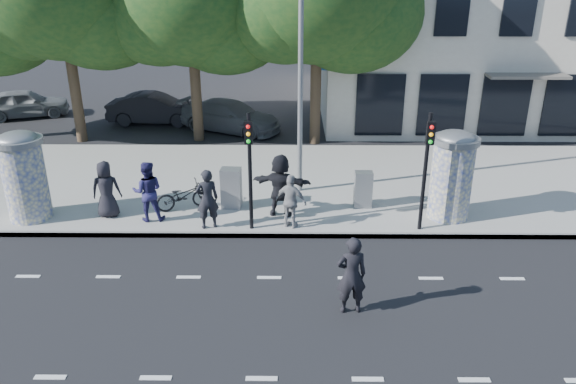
{
  "coord_description": "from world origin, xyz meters",
  "views": [
    {
      "loc": [
        0.58,
        -10.56,
        7.35
      ],
      "look_at": [
        0.45,
        3.5,
        1.42
      ],
      "focal_mm": 35.0,
      "sensor_mm": 36.0,
      "label": 1
    }
  ],
  "objects_px": {
    "ped_b": "(207,199)",
    "ped_f": "(281,185)",
    "ad_column_left": "(24,174)",
    "ped_c": "(148,191)",
    "car_mid": "(155,109)",
    "ped_e": "(291,202)",
    "car_left": "(25,103)",
    "traffic_pole_far": "(427,161)",
    "cabinet_left": "(231,188)",
    "street_lamp": "(301,48)",
    "ped_a": "(106,189)",
    "car_right": "(230,116)",
    "traffic_pole_near": "(250,160)",
    "bicycle": "(183,196)",
    "man_road": "(351,275)",
    "ad_column_right": "(452,173)",
    "cabinet_right": "(363,189)"
  },
  "relations": [
    {
      "from": "ped_e",
      "to": "man_road",
      "type": "distance_m",
      "value": 4.14
    },
    {
      "from": "ped_a",
      "to": "ped_f",
      "type": "height_order",
      "value": "ped_f"
    },
    {
      "from": "ad_column_left",
      "to": "ped_f",
      "type": "height_order",
      "value": "ad_column_left"
    },
    {
      "from": "traffic_pole_near",
      "to": "ped_f",
      "type": "height_order",
      "value": "traffic_pole_near"
    },
    {
      "from": "ad_column_left",
      "to": "ped_f",
      "type": "bearing_deg",
      "value": 2.06
    },
    {
      "from": "bicycle",
      "to": "man_road",
      "type": "bearing_deg",
      "value": -161.24
    },
    {
      "from": "traffic_pole_far",
      "to": "ped_b",
      "type": "distance_m",
      "value": 6.15
    },
    {
      "from": "traffic_pole_near",
      "to": "bicycle",
      "type": "height_order",
      "value": "traffic_pole_near"
    },
    {
      "from": "ad_column_right",
      "to": "traffic_pole_far",
      "type": "height_order",
      "value": "traffic_pole_far"
    },
    {
      "from": "bicycle",
      "to": "car_left",
      "type": "distance_m",
      "value": 14.86
    },
    {
      "from": "street_lamp",
      "to": "bicycle",
      "type": "distance_m",
      "value": 5.71
    },
    {
      "from": "ped_e",
      "to": "car_left",
      "type": "relative_size",
      "value": 0.39
    },
    {
      "from": "ped_e",
      "to": "cabinet_left",
      "type": "distance_m",
      "value": 2.3
    },
    {
      "from": "car_mid",
      "to": "ped_f",
      "type": "bearing_deg",
      "value": -147.15
    },
    {
      "from": "car_right",
      "to": "bicycle",
      "type": "bearing_deg",
      "value": -158.65
    },
    {
      "from": "bicycle",
      "to": "ped_b",
      "type": "bearing_deg",
      "value": -166.67
    },
    {
      "from": "car_right",
      "to": "traffic_pole_near",
      "type": "bearing_deg",
      "value": -146.16
    },
    {
      "from": "traffic_pole_far",
      "to": "car_mid",
      "type": "height_order",
      "value": "traffic_pole_far"
    },
    {
      "from": "ped_f",
      "to": "car_right",
      "type": "distance_m",
      "value": 9.63
    },
    {
      "from": "ped_b",
      "to": "man_road",
      "type": "xyz_separation_m",
      "value": [
        3.7,
        -3.87,
        -0.11
      ]
    },
    {
      "from": "ped_f",
      "to": "car_left",
      "type": "bearing_deg",
      "value": -30.56
    },
    {
      "from": "ad_column_right",
      "to": "car_mid",
      "type": "height_order",
      "value": "ad_column_right"
    },
    {
      "from": "ped_c",
      "to": "car_mid",
      "type": "height_order",
      "value": "ped_c"
    },
    {
      "from": "ad_column_left",
      "to": "car_mid",
      "type": "distance_m",
      "value": 10.86
    },
    {
      "from": "ad_column_left",
      "to": "ped_a",
      "type": "xyz_separation_m",
      "value": [
        2.28,
        0.13,
        -0.53
      ]
    },
    {
      "from": "traffic_pole_near",
      "to": "ad_column_right",
      "type": "bearing_deg",
      "value": 8.89
    },
    {
      "from": "cabinet_right",
      "to": "car_mid",
      "type": "height_order",
      "value": "car_mid"
    },
    {
      "from": "ad_column_left",
      "to": "ped_e",
      "type": "xyz_separation_m",
      "value": [
        7.73,
        -0.56,
        -0.59
      ]
    },
    {
      "from": "ad_column_left",
      "to": "car_right",
      "type": "distance_m",
      "value": 10.81
    },
    {
      "from": "ped_b",
      "to": "ad_column_left",
      "type": "bearing_deg",
      "value": -25.28
    },
    {
      "from": "traffic_pole_near",
      "to": "ped_a",
      "type": "bearing_deg",
      "value": 168.99
    },
    {
      "from": "traffic_pole_far",
      "to": "ped_e",
      "type": "bearing_deg",
      "value": 177.77
    },
    {
      "from": "street_lamp",
      "to": "ad_column_left",
      "type": "bearing_deg",
      "value": -165.06
    },
    {
      "from": "ped_a",
      "to": "ped_b",
      "type": "relative_size",
      "value": 0.97
    },
    {
      "from": "ped_b",
      "to": "car_left",
      "type": "xyz_separation_m",
      "value": [
        -10.75,
        12.42,
        -0.34
      ]
    },
    {
      "from": "ped_c",
      "to": "ped_f",
      "type": "distance_m",
      "value": 3.87
    },
    {
      "from": "ped_a",
      "to": "man_road",
      "type": "xyz_separation_m",
      "value": [
        6.79,
        -4.62,
        -0.09
      ]
    },
    {
      "from": "ad_column_left",
      "to": "street_lamp",
      "type": "height_order",
      "value": "street_lamp"
    },
    {
      "from": "ped_b",
      "to": "car_left",
      "type": "relative_size",
      "value": 0.43
    },
    {
      "from": "ad_column_right",
      "to": "ped_f",
      "type": "relative_size",
      "value": 1.39
    },
    {
      "from": "traffic_pole_far",
      "to": "ped_a",
      "type": "bearing_deg",
      "value": 174.74
    },
    {
      "from": "traffic_pole_near",
      "to": "ad_column_left",
      "type": "bearing_deg",
      "value": 173.89
    },
    {
      "from": "car_mid",
      "to": "car_right",
      "type": "bearing_deg",
      "value": -105.35
    },
    {
      "from": "ad_column_right",
      "to": "ped_f",
      "type": "xyz_separation_m",
      "value": [
        -4.98,
        0.07,
        -0.44
      ]
    },
    {
      "from": "ad_column_right",
      "to": "ad_column_left",
      "type": "bearing_deg",
      "value": -179.08
    },
    {
      "from": "cabinet_left",
      "to": "car_mid",
      "type": "height_order",
      "value": "car_mid"
    },
    {
      "from": "ped_a",
      "to": "ped_f",
      "type": "bearing_deg",
      "value": 173.57
    },
    {
      "from": "ped_c",
      "to": "bicycle",
      "type": "distance_m",
      "value": 1.24
    },
    {
      "from": "ped_b",
      "to": "ped_f",
      "type": "height_order",
      "value": "ped_f"
    },
    {
      "from": "ped_f",
      "to": "man_road",
      "type": "bearing_deg",
      "value": 120.62
    }
  ]
}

